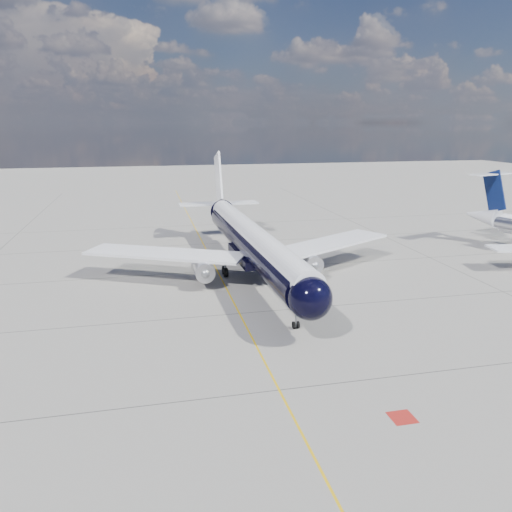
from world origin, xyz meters
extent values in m
plane|color=gray|center=(0.00, 30.00, 0.00)|extent=(320.00, 320.00, 0.00)
cube|color=#DDAA0B|center=(0.00, 25.00, 0.00)|extent=(0.16, 160.00, 0.01)
cube|color=maroon|center=(6.80, -10.00, 0.00)|extent=(1.60, 1.60, 0.01)
cylinder|color=black|center=(3.87, 21.52, 4.15)|extent=(4.86, 37.66, 3.76)
sphere|color=black|center=(4.46, 1.75, 4.15)|extent=(3.87, 3.87, 3.76)
cone|color=black|center=(3.19, 44.74, 4.75)|extent=(3.96, 7.03, 3.76)
cylinder|color=white|center=(3.87, 21.52, 5.09)|extent=(4.09, 39.62, 2.93)
cube|color=black|center=(4.46, 1.56, 4.70)|extent=(2.41, 1.26, 0.54)
cube|color=white|center=(-6.55, 22.70, 3.26)|extent=(19.21, 12.85, 0.32)
cube|color=white|center=(14.21, 23.31, 3.26)|extent=(18.94, 13.69, 0.32)
cube|color=black|center=(3.87, 21.52, 2.77)|extent=(4.44, 10.00, 0.99)
cylinder|color=#B8B8C0|center=(-2.49, 19.35, 2.13)|extent=(2.35, 4.61, 2.21)
cylinder|color=#B8B8C0|center=(10.36, 19.73, 2.13)|extent=(2.35, 4.61, 2.21)
sphere|color=gray|center=(-2.43, 17.28, 2.13)|extent=(1.12, 1.12, 1.09)
sphere|color=gray|center=(10.42, 17.66, 2.13)|extent=(1.12, 1.12, 1.09)
cube|color=white|center=(-2.50, 19.55, 2.87)|extent=(0.31, 3.17, 1.09)
cube|color=white|center=(10.35, 19.93, 2.87)|extent=(0.31, 3.17, 1.09)
cube|color=white|center=(3.21, 44.25, 9.79)|extent=(0.50, 6.28, 8.43)
cube|color=white|center=(3.19, 44.74, 5.54)|extent=(12.94, 3.54, 0.22)
cylinder|color=gray|center=(4.35, 5.21, 1.24)|extent=(0.18, 0.18, 2.08)
cylinder|color=black|center=(4.16, 5.21, 0.35)|extent=(0.20, 0.70, 0.69)
cylinder|color=black|center=(4.55, 5.22, 0.35)|extent=(0.20, 0.70, 0.69)
cylinder|color=gray|center=(0.67, 22.91, 1.33)|extent=(0.26, 0.26, 1.88)
cylinder|color=gray|center=(6.99, 23.09, 1.33)|extent=(0.26, 0.26, 1.88)
cylinder|color=black|center=(0.68, 22.36, 0.54)|extent=(0.48, 1.10, 1.09)
cylinder|color=black|center=(0.65, 23.45, 0.54)|extent=(0.48, 1.10, 1.09)
cylinder|color=black|center=(7.01, 22.55, 0.54)|extent=(0.48, 1.10, 1.09)
cylinder|color=black|center=(6.98, 23.64, 0.54)|extent=(0.48, 1.10, 1.09)
cone|color=white|center=(43.95, 33.34, 3.85)|extent=(4.47, 6.14, 2.97)
cylinder|color=#B8B8C0|center=(43.54, 26.87, 3.85)|extent=(2.62, 3.85, 1.65)
cube|color=white|center=(44.06, 27.03, 3.85)|extent=(1.57, 2.01, 0.20)
cube|color=#091540|center=(44.44, 31.76, 7.98)|extent=(1.63, 4.50, 6.75)
cube|color=white|center=(44.24, 32.39, 10.62)|extent=(9.06, 4.72, 0.18)
camera|label=1|loc=(-8.50, -35.41, 18.24)|focal=35.00mm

